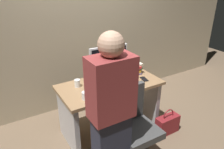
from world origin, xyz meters
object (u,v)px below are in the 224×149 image
keyboard (112,89)px  cell_phone (144,79)px  handbag (167,124)px  monitor (109,60)px  person_at_desk (111,117)px  book_stack (135,68)px  cup_near_keyboard (85,96)px  cup_by_monitor (77,83)px  desk (110,99)px  mouse (133,82)px  office_chair (134,131)px

keyboard → cell_phone: (0.53, 0.02, -0.01)m
handbag → monitor: bearing=131.0°
person_at_desk → handbag: size_ratio=4.34×
keyboard → book_stack: bearing=23.4°
cup_near_keyboard → cup_by_monitor: 0.34m
person_at_desk → keyboard: person_at_desk is taller
person_at_desk → handbag: (1.08, 0.30, -0.70)m
desk → person_at_desk: size_ratio=0.82×
cup_near_keyboard → mouse: bearing=3.5°
keyboard → handbag: 0.98m
cup_near_keyboard → cup_by_monitor: (0.05, 0.33, 0.00)m
monitor → cell_phone: 0.54m
keyboard → cup_near_keyboard: bearing=-173.7°
cup_by_monitor → mouse: bearing=-23.6°
cup_near_keyboard → desk: bearing=23.5°
desk → person_at_desk: bearing=-119.8°
monitor → mouse: size_ratio=5.41×
desk → handbag: desk is taller
desk → cell_phone: cell_phone is taller
monitor → cup_by_monitor: (-0.47, -0.02, -0.21)m
person_at_desk → monitor: bearing=60.9°
monitor → mouse: monitor is taller
keyboard → cup_by_monitor: bearing=138.7°
keyboard → handbag: keyboard is taller
desk → cup_by_monitor: 0.51m
cup_near_keyboard → office_chair: bearing=-49.7°
cup_near_keyboard → keyboard: bearing=6.9°
monitor → handbag: size_ratio=1.43×
monitor → cup_near_keyboard: monitor is taller
office_chair → cell_phone: size_ratio=6.53×
cup_near_keyboard → handbag: bearing=-15.0°
mouse → cell_phone: bearing=6.1°
office_chair → book_stack: 0.98m
cup_by_monitor → book_stack: book_stack is taller
cup_by_monitor → cell_phone: bearing=-17.4°
cup_by_monitor → person_at_desk: bearing=-93.0°
handbag → cell_phone: bearing=116.1°
desk → mouse: mouse is taller
mouse → cell_phone: size_ratio=0.69×
cup_by_monitor → cell_phone: cup_by_monitor is taller
book_stack → handbag: 0.90m
handbag → book_stack: bearing=106.5°
cell_phone → handbag: (0.17, -0.35, -0.59)m
mouse → cup_by_monitor: cup_by_monitor is taller
office_chair → keyboard: office_chair is taller
desk → cup_near_keyboard: 0.56m
desk → mouse: (0.26, -0.15, 0.25)m
desk → cell_phone: 0.53m
desk → person_at_desk: (-0.45, -0.78, 0.34)m
monitor → book_stack: 0.43m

